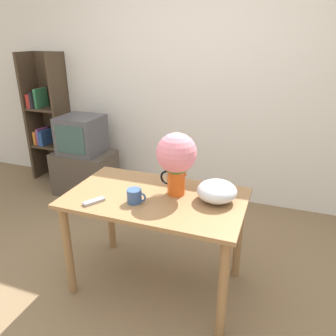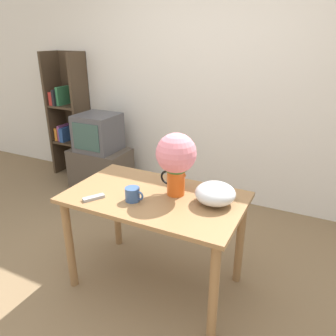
# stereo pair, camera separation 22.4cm
# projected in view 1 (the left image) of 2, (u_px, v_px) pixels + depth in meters

# --- Properties ---
(ground_plane) EXTENTS (12.00, 12.00, 0.00)m
(ground_plane) POSITION_uv_depth(u_px,v_px,m) (125.00, 295.00, 2.42)
(ground_plane) COLOR #7F6647
(wall_back) EXTENTS (8.00, 0.05, 2.60)m
(wall_back) POSITION_uv_depth(u_px,v_px,m) (197.00, 83.00, 3.52)
(wall_back) COLOR silver
(wall_back) RESTS_ON ground_plane
(table) EXTENTS (1.23, 0.72, 0.75)m
(table) POSITION_uv_depth(u_px,v_px,m) (156.00, 211.00, 2.30)
(table) COLOR olive
(table) RESTS_ON ground_plane
(flower_vase) EXTENTS (0.27, 0.27, 0.44)m
(flower_vase) POSITION_uv_depth(u_px,v_px,m) (176.00, 158.00, 2.19)
(flower_vase) COLOR #E05619
(flower_vase) RESTS_ON table
(coffee_mug) EXTENTS (0.13, 0.10, 0.09)m
(coffee_mug) POSITION_uv_depth(u_px,v_px,m) (135.00, 196.00, 2.16)
(coffee_mug) COLOR #385689
(coffee_mug) RESTS_ON table
(white_bowl) EXTENTS (0.27, 0.27, 0.14)m
(white_bowl) POSITION_uv_depth(u_px,v_px,m) (217.00, 191.00, 2.17)
(white_bowl) COLOR silver
(white_bowl) RESTS_ON table
(remote_control) EXTENTS (0.11, 0.15, 0.02)m
(remote_control) POSITION_uv_depth(u_px,v_px,m) (94.00, 201.00, 2.16)
(remote_control) COLOR #999999
(remote_control) RESTS_ON table
(tv_stand) EXTENTS (0.68, 0.45, 0.51)m
(tv_stand) POSITION_uv_depth(u_px,v_px,m) (85.00, 173.00, 3.91)
(tv_stand) COLOR #4C4238
(tv_stand) RESTS_ON ground_plane
(tv_set) EXTENTS (0.46, 0.44, 0.43)m
(tv_set) POSITION_uv_depth(u_px,v_px,m) (81.00, 135.00, 3.73)
(tv_set) COLOR #4C4C51
(tv_set) RESTS_ON tv_stand
(bookshelf) EXTENTS (0.48, 0.32, 1.60)m
(bookshelf) POSITION_uv_depth(u_px,v_px,m) (48.00, 119.00, 4.18)
(bookshelf) COLOR #423323
(bookshelf) RESTS_ON ground_plane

